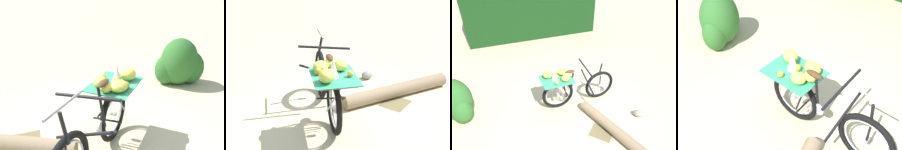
% 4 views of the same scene
% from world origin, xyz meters
% --- Properties ---
extents(ground_plane, '(60.00, 60.00, 0.00)m').
position_xyz_m(ground_plane, '(0.00, 0.00, 0.00)').
color(ground_plane, beige).
extents(bicycle, '(1.43, 1.51, 1.03)m').
position_xyz_m(bicycle, '(0.12, 0.05, 0.51)').
color(bicycle, black).
rests_on(bicycle, ground_plane).
extents(shrub_cluster, '(0.98, 0.67, 0.93)m').
position_xyz_m(shrub_cluster, '(-1.97, -1.47, 0.41)').
color(shrub_cluster, '#2D6628').
rests_on(shrub_cluster, ground_plane).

